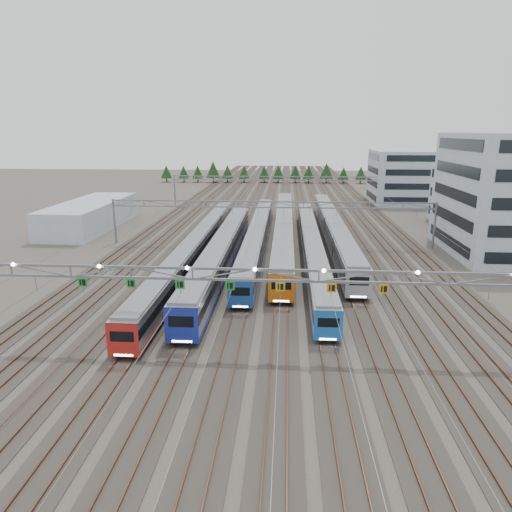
# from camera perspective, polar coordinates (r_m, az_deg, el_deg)

# --- Properties ---
(ground) EXTENTS (400.00, 400.00, 0.00)m
(ground) POSITION_cam_1_polar(r_m,az_deg,el_deg) (43.10, -0.11, -11.66)
(ground) COLOR #47423A
(ground) RESTS_ON ground
(track_bed) EXTENTS (54.00, 260.00, 5.42)m
(track_bed) POSITION_cam_1_polar(r_m,az_deg,el_deg) (139.51, 2.75, 7.90)
(track_bed) COLOR #2D2823
(track_bed) RESTS_ON ground
(train_a) EXTENTS (2.86, 67.55, 3.72)m
(train_a) POSITION_cam_1_polar(r_m,az_deg,el_deg) (72.26, -7.37, 1.25)
(train_a) COLOR black
(train_a) RESTS_ON ground
(train_b) EXTENTS (3.18, 54.99, 4.15)m
(train_b) POSITION_cam_1_polar(r_m,az_deg,el_deg) (68.21, -4.21, 0.67)
(train_b) COLOR black
(train_b) RESTS_ON ground
(train_c) EXTENTS (2.88, 60.83, 3.75)m
(train_c) POSITION_cam_1_polar(r_m,az_deg,el_deg) (79.43, 0.21, 2.67)
(train_c) COLOR black
(train_c) RESTS_ON ground
(train_d) EXTENTS (3.07, 68.30, 4.01)m
(train_d) POSITION_cam_1_polar(r_m,az_deg,el_deg) (84.79, 3.50, 3.55)
(train_d) COLOR black
(train_d) RESTS_ON ground
(train_e) EXTENTS (2.73, 63.78, 3.55)m
(train_e) POSITION_cam_1_polar(r_m,az_deg,el_deg) (73.52, 6.93, 1.44)
(train_e) COLOR black
(train_e) RESTS_ON ground
(train_f) EXTENTS (3.13, 64.20, 4.08)m
(train_f) POSITION_cam_1_polar(r_m,az_deg,el_deg) (85.13, 9.58, 3.43)
(train_f) COLOR black
(train_f) RESTS_ON ground
(gantry_near) EXTENTS (56.36, 0.61, 8.08)m
(gantry_near) POSITION_cam_1_polar(r_m,az_deg,el_deg) (40.27, -0.20, -2.71)
(gantry_near) COLOR slate
(gantry_near) RESTS_ON ground
(gantry_mid) EXTENTS (56.36, 0.36, 8.00)m
(gantry_mid) POSITION_cam_1_polar(r_m,az_deg,el_deg) (79.45, 1.89, 5.80)
(gantry_mid) COLOR slate
(gantry_mid) RESTS_ON ground
(gantry_far) EXTENTS (56.36, 0.36, 8.00)m
(gantry_far) POSITION_cam_1_polar(r_m,az_deg,el_deg) (124.04, 2.63, 9.25)
(gantry_far) COLOR slate
(gantry_far) RESTS_ON ground
(depot_bldg_south) EXTENTS (18.00, 22.00, 19.30)m
(depot_bldg_south) POSITION_cam_1_polar(r_m,az_deg,el_deg) (84.26, 29.27, 6.66)
(depot_bldg_south) COLOR #A2B3C1
(depot_bldg_south) RESTS_ON ground
(depot_bldg_mid) EXTENTS (14.00, 16.00, 12.36)m
(depot_bldg_mid) POSITION_cam_1_polar(r_m,az_deg,el_deg) (107.73, 25.60, 6.73)
(depot_bldg_mid) COLOR #A2B3C1
(depot_bldg_mid) RESTS_ON ground
(depot_bldg_north) EXTENTS (22.00, 18.00, 14.39)m
(depot_bldg_north) POSITION_cam_1_polar(r_m,az_deg,el_deg) (135.82, 18.98, 9.32)
(depot_bldg_north) COLOR #A2B3C1
(depot_bldg_north) RESTS_ON ground
(west_shed) EXTENTS (10.00, 30.00, 5.41)m
(west_shed) POSITION_cam_1_polar(r_m,az_deg,el_deg) (101.34, -19.98, 4.86)
(west_shed) COLOR #A2B3C1
(west_shed) RESTS_ON ground
(treeline) EXTENTS (106.40, 5.60, 7.02)m
(treeline) POSITION_cam_1_polar(r_m,az_deg,el_deg) (180.10, 4.79, 10.43)
(treeline) COLOR #332114
(treeline) RESTS_ON ground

